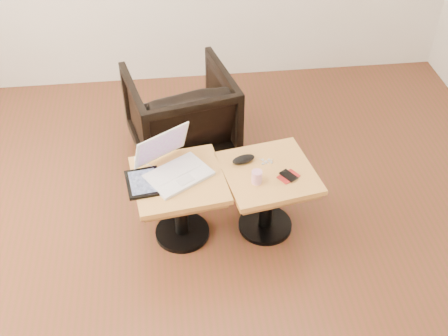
{
  "coord_description": "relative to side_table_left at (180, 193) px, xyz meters",
  "views": [
    {
      "loc": [
        -0.21,
        -2.18,
        2.69
      ],
      "look_at": [
        0.08,
        0.32,
        0.53
      ],
      "focal_mm": 45.0,
      "sensor_mm": 36.0,
      "label": 1
    }
  ],
  "objects": [
    {
      "name": "glasses_case",
      "position": [
        0.4,
        0.1,
        0.14
      ],
      "size": [
        0.16,
        0.1,
        0.05
      ],
      "primitive_type": "ellipsoid",
      "rotation": [
        0.0,
        0.0,
        0.29
      ],
      "color": "black",
      "rests_on": "side_table_right"
    },
    {
      "name": "striped_cup",
      "position": [
        0.45,
        -0.09,
        0.16
      ],
      "size": [
        0.08,
        0.08,
        0.08
      ],
      "primitive_type": "cylinder",
      "rotation": [
        0.0,
        0.0,
        0.33
      ],
      "color": "#E3578E",
      "rests_on": "side_table_right"
    },
    {
      "name": "tablet",
      "position": [
        -0.21,
        -0.03,
        0.13
      ],
      "size": [
        0.23,
        0.28,
        0.02
      ],
      "rotation": [
        0.0,
        0.0,
        0.14
      ],
      "color": "black",
      "rests_on": "side_table_left"
    },
    {
      "name": "armchair",
      "position": [
        0.06,
        0.88,
        -0.03
      ],
      "size": [
        0.85,
        0.87,
        0.66
      ],
      "primitive_type": "imported",
      "rotation": [
        0.0,
        0.0,
        3.37
      ],
      "color": "black",
      "rests_on": "ground"
    },
    {
      "name": "charging_adapter",
      "position": [
        -0.24,
        0.18,
        0.13
      ],
      "size": [
        0.04,
        0.04,
        0.02
      ],
      "primitive_type": "cube",
      "rotation": [
        0.0,
        0.0,
        0.07
      ],
      "color": "white",
      "rests_on": "side_table_left"
    },
    {
      "name": "side_table_right",
      "position": [
        0.54,
        0.0,
        0.0
      ],
      "size": [
        0.62,
        0.62,
        0.48
      ],
      "rotation": [
        0.0,
        0.0,
        0.18
      ],
      "color": "black",
      "rests_on": "ground"
    },
    {
      "name": "side_table_left",
      "position": [
        0.0,
        0.0,
        0.0
      ],
      "size": [
        0.6,
        0.6,
        0.48
      ],
      "rotation": [
        0.0,
        0.0,
        0.14
      ],
      "color": "black",
      "rests_on": "ground"
    },
    {
      "name": "earbuds_tangle",
      "position": [
        0.54,
        0.08,
        0.13
      ],
      "size": [
        0.08,
        0.05,
        0.02
      ],
      "color": "white",
      "rests_on": "side_table_right"
    },
    {
      "name": "laptop",
      "position": [
        -0.03,
        0.06,
        0.17
      ],
      "size": [
        0.48,
        0.47,
        0.25
      ],
      "rotation": [
        0.0,
        0.0,
        0.56
      ],
      "color": "white",
      "rests_on": "side_table_left"
    },
    {
      "name": "phone_on_sleeve",
      "position": [
        0.65,
        -0.07,
        0.13
      ],
      "size": [
        0.15,
        0.13,
        0.01
      ],
      "rotation": [
        0.0,
        0.0,
        0.57
      ],
      "color": "#730408",
      "rests_on": "side_table_right"
    },
    {
      "name": "room_shell",
      "position": [
        0.19,
        -0.32,
        0.99
      ],
      "size": [
        4.52,
        4.52,
        2.71
      ],
      "color": "#55351B",
      "rests_on": "ground"
    }
  ]
}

